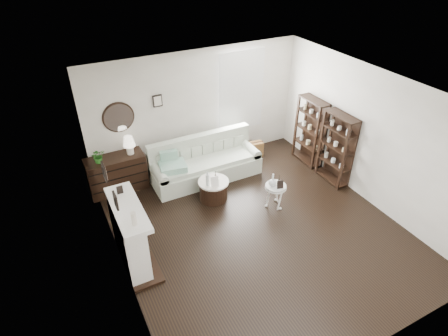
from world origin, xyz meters
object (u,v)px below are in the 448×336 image
dresser (117,174)px  pedestal_table (276,187)px  drum_table (214,190)px  sofa (205,164)px

dresser → pedestal_table: (2.68, -2.03, 0.07)m
dresser → pedestal_table: 3.36m
drum_table → pedestal_table: (1.00, -0.79, 0.25)m
drum_table → pedestal_table: pedestal_table is taller
drum_table → dresser: bearing=143.6°
sofa → pedestal_table: 1.83m
sofa → pedestal_table: (0.80, -1.64, 0.16)m
drum_table → pedestal_table: size_ratio=1.23×
pedestal_table → dresser: bearing=142.8°
sofa → dresser: (-1.88, 0.39, 0.09)m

